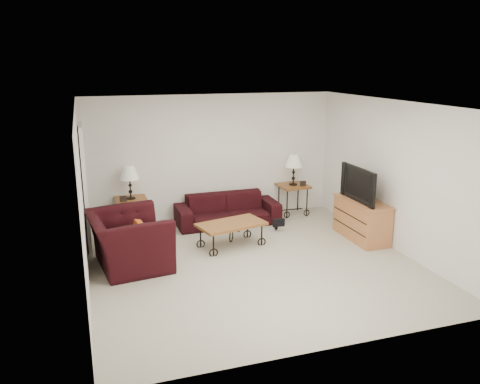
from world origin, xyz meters
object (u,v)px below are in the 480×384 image
object	(u,v)px
armchair	(129,240)
side_table_left	(132,215)
coffee_table	(231,235)
television	(363,184)
sofa	(228,209)
lamp_left	(130,182)
tv_stand	(362,220)
side_table_right	(293,200)
lamp_right	(294,170)
backpack	(276,219)

from	to	relation	value
armchair	side_table_left	bearing A→B (deg)	-14.90
coffee_table	television	xyz separation A→B (m)	(2.32, -0.35, 0.81)
side_table_left	television	distance (m)	4.29
sofa	television	world-z (taller)	television
coffee_table	television	world-z (taller)	television
lamp_left	armchair	world-z (taller)	lamp_left
coffee_table	tv_stand	bearing A→B (deg)	-8.46
side_table_right	armchair	size ratio (longest dim) A/B	0.49
side_table_left	lamp_right	bearing A→B (deg)	0.00
side_table_left	coffee_table	world-z (taller)	side_table_left
side_table_left	coffee_table	size ratio (longest dim) A/B	0.55
armchair	backpack	distance (m)	2.95
television	backpack	size ratio (longest dim) A/B	2.36
tv_stand	television	distance (m)	0.66
coffee_table	lamp_left	bearing A→B (deg)	138.50
lamp_right	side_table_left	bearing A→B (deg)	180.00
sofa	backpack	bearing A→B (deg)	-39.76
lamp_right	coffee_table	world-z (taller)	lamp_right
side_table_left	lamp_right	xyz separation A→B (m)	(3.30, 0.00, 0.64)
lamp_right	armchair	world-z (taller)	lamp_right
side_table_right	backpack	size ratio (longest dim) A/B	1.41
side_table_left	armchair	world-z (taller)	armchair
side_table_right	coffee_table	world-z (taller)	side_table_right
lamp_left	lamp_right	distance (m)	3.30
side_table_left	side_table_right	size ratio (longest dim) A/B	0.98
sofa	lamp_left	bearing A→B (deg)	174.38
sofa	tv_stand	size ratio (longest dim) A/B	1.70
side_table_right	lamp_right	xyz separation A→B (m)	(0.00, 0.00, 0.64)
side_table_right	lamp_left	bearing A→B (deg)	180.00
sofa	side_table_left	world-z (taller)	side_table_left
side_table_right	coffee_table	xyz separation A→B (m)	(-1.76, -1.37, -0.11)
tv_stand	backpack	xyz separation A→B (m)	(-1.29, 0.89, -0.13)
side_table_right	lamp_left	size ratio (longest dim) A/B	1.02
lamp_right	armchair	xyz separation A→B (m)	(-3.52, -1.68, -0.53)
backpack	armchair	bearing A→B (deg)	-152.98
side_table_right	television	world-z (taller)	television
armchair	coffee_table	bearing A→B (deg)	-87.48
coffee_table	backpack	xyz separation A→B (m)	(1.06, 0.54, 0.01)
sofa	coffee_table	xyz separation A→B (m)	(-0.29, -1.19, -0.08)
lamp_left	backpack	size ratio (longest dim) A/B	1.39
side_table_left	side_table_right	world-z (taller)	side_table_right
sofa	television	distance (m)	2.65
television	backpack	bearing A→B (deg)	-125.16
side_table_right	television	size ratio (longest dim) A/B	0.60
tv_stand	backpack	size ratio (longest dim) A/B	2.63
coffee_table	sofa	bearing A→B (deg)	76.43
lamp_left	lamp_right	size ratio (longest dim) A/B	0.98
television	backpack	world-z (taller)	television
lamp_left	side_table_left	bearing A→B (deg)	0.00
side_table_left	backpack	world-z (taller)	side_table_left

